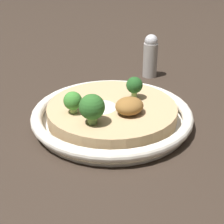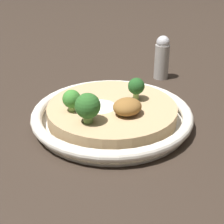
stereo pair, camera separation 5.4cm
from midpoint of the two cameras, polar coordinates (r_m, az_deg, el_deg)
The scene contains 8 objects.
ground_plane at distance 0.55m, azimuth -2.81°, elevation -1.93°, with size 6.00×6.00×0.00m, color #2D231C.
risotto_bowl at distance 0.54m, azimuth -2.85°, elevation -0.47°, with size 0.25×0.25×0.03m.
cheese_sprinkle at distance 0.53m, azimuth -4.88°, elevation 1.36°, with size 0.05×0.05×0.01m.
crispy_onion_garnish at distance 0.50m, azimuth -0.24°, elevation 0.91°, with size 0.04×0.04×0.02m.
broccoli_front_left at distance 0.47m, azimuth -6.60°, elevation 0.65°, with size 0.04×0.04×0.04m.
broccoli_left at distance 0.51m, azimuth -9.56°, elevation 1.69°, with size 0.03×0.03×0.03m.
broccoli_right at distance 0.55m, azimuth 0.94°, elevation 4.34°, with size 0.03×0.03×0.04m.
pepper_shaker at distance 0.72m, azimuth 4.26°, elevation 9.27°, with size 0.03×0.03×0.09m.
Camera 1 is at (-0.33, -0.35, 0.27)m, focal length 55.00 mm.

